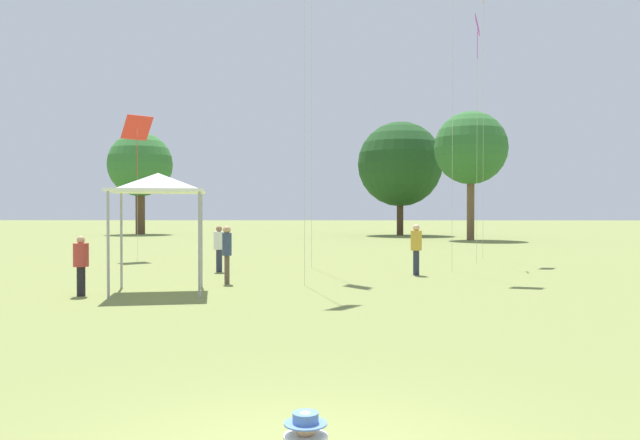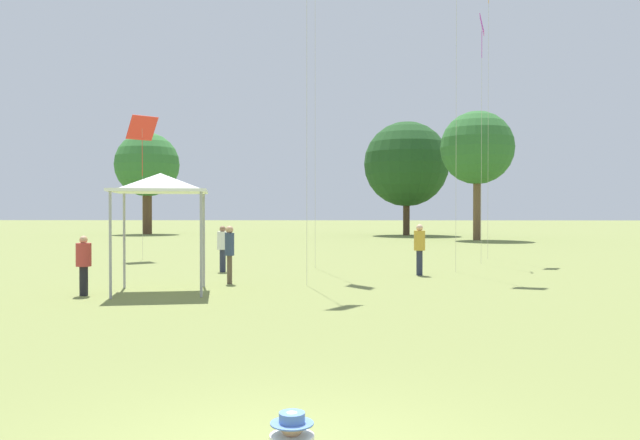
% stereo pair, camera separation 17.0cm
% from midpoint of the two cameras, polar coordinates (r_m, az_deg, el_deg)
% --- Properties ---
extents(person_standing_0, '(0.48, 0.48, 1.76)m').
position_cam_midpoint_polar(person_standing_0, '(21.72, 9.31, -2.28)').
color(person_standing_0, '#282D42').
rests_on(person_standing_0, ground).
extents(person_standing_1, '(0.56, 0.56, 1.68)m').
position_cam_midpoint_polar(person_standing_1, '(22.89, -8.68, -2.26)').
color(person_standing_1, '#282D42').
rests_on(person_standing_1, ground).
extents(person_standing_2, '(0.51, 0.51, 1.57)m').
position_cam_midpoint_polar(person_standing_2, '(17.39, -20.54, -3.49)').
color(person_standing_2, black).
rests_on(person_standing_2, ground).
extents(person_standing_3, '(0.40, 0.40, 1.76)m').
position_cam_midpoint_polar(person_standing_3, '(19.10, -8.02, -2.56)').
color(person_standing_3, brown).
rests_on(person_standing_3, ground).
extents(canopy_tent, '(2.92, 2.92, 3.24)m').
position_cam_midpoint_polar(canopy_tent, '(17.43, -14.12, 3.21)').
color(canopy_tent, white).
rests_on(canopy_tent, ground).
extents(kite_1, '(0.36, 0.79, 10.40)m').
position_cam_midpoint_polar(kite_1, '(28.04, 14.76, 15.96)').
color(kite_1, '#B738C6').
rests_on(kite_1, ground).
extents(kite_2, '(1.46, 1.44, 6.57)m').
position_cam_midpoint_polar(kite_2, '(30.15, -15.79, 7.92)').
color(kite_2, red).
rests_on(kite_2, ground).
extents(distant_tree_0, '(5.61, 5.61, 9.90)m').
position_cam_midpoint_polar(distant_tree_0, '(49.59, 14.27, 6.38)').
color(distant_tree_0, brown).
rests_on(distant_tree_0, ground).
extents(distant_tree_1, '(7.81, 7.81, 10.48)m').
position_cam_midpoint_polar(distant_tree_1, '(58.15, 7.99, 5.08)').
color(distant_tree_1, '#473323').
rests_on(distant_tree_1, ground).
extents(distant_tree_2, '(6.18, 6.18, 9.85)m').
position_cam_midpoint_polar(distant_tree_2, '(62.82, -15.46, 4.85)').
color(distant_tree_2, brown).
rests_on(distant_tree_2, ground).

